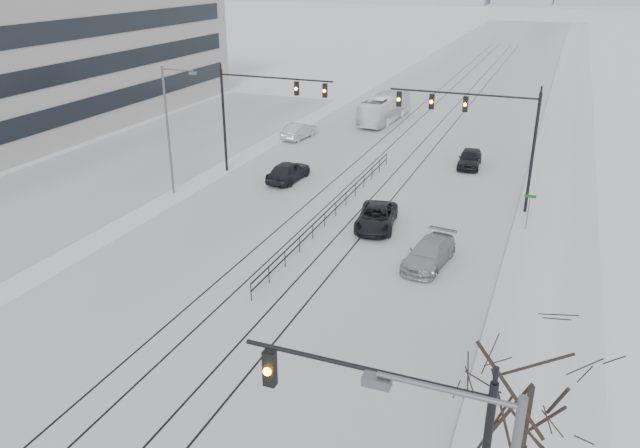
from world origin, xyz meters
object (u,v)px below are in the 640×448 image
Objects in this scene: sedan_sb_inner at (288,171)px; sedan_sb_outer at (299,131)px; bare_tree at (529,402)px; sedan_nb_far at (470,158)px; sedan_nb_right at (429,254)px; sedan_nb_front at (376,217)px; box_truck at (384,109)px.

sedan_sb_inner is 1.02× the size of sedan_sb_outer.
sedan_sb_outer is at bearing 121.31° from bare_tree.
sedan_sb_inner is 1.07× the size of sedan_nb_far.
bare_tree is at bearing -62.16° from sedan_nb_right.
sedan_nb_front is (13.00, -17.99, -0.06)m from sedan_sb_outer.
sedan_nb_front is at bearing 143.86° from sedan_nb_right.
bare_tree is at bearing -71.80° from sedan_nb_front.
sedan_nb_far is (12.23, 8.62, -0.05)m from sedan_sb_inner.
bare_tree is 1.43× the size of sedan_nb_far.
bare_tree is 35.85m from sedan_nb_far.
sedan_nb_front is 0.49× the size of box_truck.
sedan_nb_right is (17.21, -22.00, -0.05)m from sedan_sb_outer.
sedan_sb_outer is at bearing 63.50° from box_truck.
sedan_nb_front is 5.81m from sedan_nb_right.
sedan_nb_far is (-6.79, 35.00, -3.76)m from bare_tree.
sedan_sb_outer is at bearing -66.68° from sedan_sb_inner.
sedan_sb_outer is (-23.20, 38.15, -3.75)m from bare_tree.
sedan_nb_right is 18.87m from sedan_nb_far.
bare_tree reaches higher than sedan_sb_outer.
box_truck is (-10.82, 12.64, 0.66)m from sedan_nb_far.
sedan_nb_far is at bearing 68.44° from sedan_nb_front.
sedan_sb_inner is 0.93× the size of sedan_nb_front.
box_truck is at bearing 117.73° from sedan_nb_right.
box_truck is (-7.42, 27.48, 0.71)m from sedan_nb_front.
box_truck is at bearing -113.84° from sedan_sb_outer.
sedan_nb_front is 28.48m from box_truck.
sedan_nb_far is at bearing 175.79° from sedan_sb_outer.
sedan_nb_front is at bearing 116.84° from bare_tree.
bare_tree is 50.88m from box_truck.
sedan_nb_front is 15.23m from sedan_nb_far.
sedan_nb_right is at bearing 145.60° from sedan_sb_inner.
sedan_sb_outer is 11.03m from box_truck.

